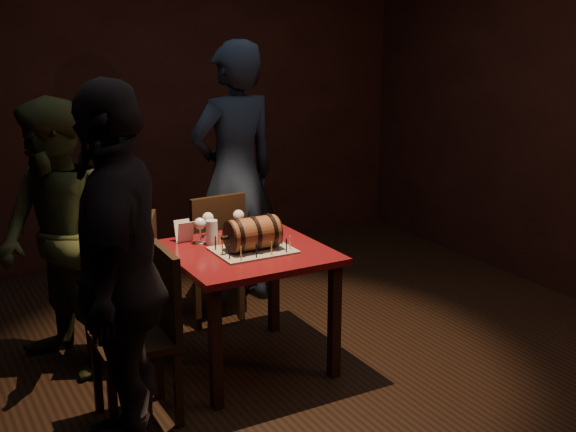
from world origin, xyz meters
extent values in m
plane|color=black|center=(0.00, 0.00, 0.00)|extent=(5.00, 5.00, 0.00)
cube|color=black|center=(0.00, 2.50, 1.40)|extent=(5.00, 0.04, 2.80)
cube|color=#510D12|center=(-0.18, 0.15, 0.73)|extent=(0.90, 0.90, 0.04)
cube|color=black|center=(-0.56, -0.23, 0.35)|extent=(0.06, 0.06, 0.71)
cube|color=black|center=(0.20, -0.23, 0.35)|extent=(0.06, 0.06, 0.71)
cube|color=black|center=(-0.56, 0.53, 0.35)|extent=(0.06, 0.06, 0.71)
cube|color=black|center=(0.20, 0.53, 0.35)|extent=(0.06, 0.06, 0.71)
cube|color=gray|center=(-0.17, 0.10, 0.76)|extent=(0.45, 0.35, 0.01)
cylinder|color=brown|center=(-0.17, 0.10, 0.86)|extent=(0.29, 0.19, 0.19)
cylinder|color=black|center=(-0.27, 0.10, 0.86)|extent=(0.02, 0.21, 0.21)
cylinder|color=black|center=(-0.17, 0.10, 0.86)|extent=(0.02, 0.21, 0.21)
cylinder|color=black|center=(-0.06, 0.10, 0.86)|extent=(0.02, 0.21, 0.21)
cylinder|color=black|center=(-0.32, 0.10, 0.86)|extent=(0.01, 0.18, 0.18)
cylinder|color=black|center=(-0.02, 0.10, 0.86)|extent=(0.01, 0.18, 0.18)
cylinder|color=black|center=(-0.34, 0.10, 0.86)|extent=(0.04, 0.02, 0.02)
sphere|color=black|center=(-0.36, 0.10, 0.86)|extent=(0.03, 0.03, 0.03)
cylinder|color=#DFD285|center=(-0.31, -0.04, 0.80)|extent=(0.01, 0.01, 0.08)
cylinder|color=black|center=(-0.31, -0.04, 0.85)|extent=(0.00, 0.00, 0.01)
cylinder|color=black|center=(-0.22, -0.04, 0.80)|extent=(0.01, 0.01, 0.08)
cylinder|color=black|center=(-0.22, -0.04, 0.85)|extent=(0.00, 0.00, 0.01)
cylinder|color=#DFD285|center=(-0.12, -0.04, 0.80)|extent=(0.01, 0.01, 0.08)
cylinder|color=black|center=(-0.12, -0.04, 0.85)|extent=(0.00, 0.00, 0.01)
cylinder|color=black|center=(-0.02, -0.04, 0.80)|extent=(0.01, 0.01, 0.08)
cylinder|color=black|center=(-0.02, -0.04, 0.85)|extent=(0.00, 0.00, 0.01)
cylinder|color=#DFD285|center=(0.03, 0.01, 0.80)|extent=(0.01, 0.01, 0.08)
cylinder|color=black|center=(0.03, 0.01, 0.85)|extent=(0.00, 0.00, 0.01)
cylinder|color=black|center=(0.03, 0.10, 0.80)|extent=(0.01, 0.01, 0.08)
cylinder|color=black|center=(0.03, 0.10, 0.85)|extent=(0.00, 0.00, 0.01)
cylinder|color=#DFD285|center=(0.03, 0.20, 0.80)|extent=(0.01, 0.01, 0.08)
cylinder|color=black|center=(0.03, 0.20, 0.85)|extent=(0.00, 0.00, 0.01)
cylinder|color=black|center=(-0.02, 0.25, 0.80)|extent=(0.01, 0.01, 0.08)
cylinder|color=black|center=(-0.02, 0.25, 0.85)|extent=(0.00, 0.00, 0.01)
cylinder|color=#DFD285|center=(-0.12, 0.25, 0.80)|extent=(0.01, 0.01, 0.08)
cylinder|color=black|center=(-0.12, 0.25, 0.85)|extent=(0.00, 0.00, 0.01)
cylinder|color=black|center=(-0.22, 0.25, 0.80)|extent=(0.01, 0.01, 0.08)
cylinder|color=black|center=(-0.22, 0.25, 0.85)|extent=(0.00, 0.00, 0.01)
cylinder|color=#DFD285|center=(-0.31, 0.25, 0.80)|extent=(0.01, 0.01, 0.08)
cylinder|color=black|center=(-0.31, 0.25, 0.85)|extent=(0.00, 0.00, 0.01)
cylinder|color=black|center=(-0.36, 0.20, 0.80)|extent=(0.01, 0.01, 0.08)
cylinder|color=black|center=(-0.36, 0.20, 0.85)|extent=(0.00, 0.00, 0.01)
cylinder|color=#DFD285|center=(-0.36, 0.10, 0.80)|extent=(0.01, 0.01, 0.08)
cylinder|color=black|center=(-0.36, 0.10, 0.85)|extent=(0.00, 0.00, 0.01)
cylinder|color=black|center=(-0.36, 0.01, 0.80)|extent=(0.01, 0.01, 0.08)
cylinder|color=black|center=(-0.36, 0.01, 0.85)|extent=(0.00, 0.00, 0.01)
cylinder|color=silver|center=(-0.38, 0.40, 0.75)|extent=(0.06, 0.06, 0.01)
cylinder|color=silver|center=(-0.38, 0.40, 0.80)|extent=(0.01, 0.01, 0.09)
sphere|color=silver|center=(-0.38, 0.40, 0.88)|extent=(0.07, 0.07, 0.07)
sphere|color=#591114|center=(-0.38, 0.40, 0.87)|extent=(0.05, 0.05, 0.05)
cylinder|color=silver|center=(-0.28, 0.50, 0.75)|extent=(0.06, 0.06, 0.01)
cylinder|color=silver|center=(-0.28, 0.50, 0.80)|extent=(0.01, 0.01, 0.09)
sphere|color=silver|center=(-0.28, 0.50, 0.88)|extent=(0.07, 0.07, 0.07)
cylinder|color=silver|center=(-0.09, 0.46, 0.75)|extent=(0.06, 0.06, 0.01)
cylinder|color=silver|center=(-0.09, 0.46, 0.80)|extent=(0.01, 0.01, 0.09)
sphere|color=silver|center=(-0.09, 0.46, 0.88)|extent=(0.07, 0.07, 0.07)
sphere|color=#BF594C|center=(-0.09, 0.46, 0.87)|extent=(0.05, 0.05, 0.05)
cylinder|color=silver|center=(-0.32, 0.35, 0.82)|extent=(0.07, 0.07, 0.15)
cylinder|color=#9E5414|center=(-0.32, 0.35, 0.81)|extent=(0.06, 0.06, 0.11)
cylinder|color=white|center=(-0.32, 0.35, 0.87)|extent=(0.06, 0.06, 0.02)
cube|color=black|center=(-0.10, 0.97, 0.45)|extent=(0.42, 0.42, 0.04)
cube|color=black|center=(0.06, 1.15, 0.21)|extent=(0.04, 0.04, 0.43)
cube|color=black|center=(-0.28, 1.13, 0.21)|extent=(0.04, 0.04, 0.43)
cube|color=black|center=(0.08, 0.81, 0.21)|extent=(0.04, 0.04, 0.43)
cube|color=black|center=(-0.25, 0.79, 0.21)|extent=(0.04, 0.04, 0.43)
cube|color=black|center=(-0.08, 0.79, 0.70)|extent=(0.40, 0.07, 0.46)
cube|color=black|center=(-0.83, 0.56, 0.45)|extent=(0.53, 0.53, 0.04)
cube|color=black|center=(-0.91, 0.79, 0.21)|extent=(0.04, 0.04, 0.43)
cube|color=black|center=(-1.05, 0.48, 0.21)|extent=(0.04, 0.04, 0.43)
cube|color=black|center=(-0.60, 0.65, 0.21)|extent=(0.04, 0.04, 0.43)
cube|color=black|center=(-0.74, 0.34, 0.21)|extent=(0.04, 0.04, 0.43)
cube|color=black|center=(-0.66, 0.49, 0.70)|extent=(0.20, 0.38, 0.46)
cube|color=black|center=(-0.97, -0.13, 0.45)|extent=(0.41, 0.41, 0.04)
cube|color=black|center=(-1.14, 0.05, 0.21)|extent=(0.04, 0.04, 0.43)
cube|color=black|center=(-1.15, -0.29, 0.21)|extent=(0.04, 0.04, 0.43)
cube|color=black|center=(-0.80, 0.04, 0.21)|extent=(0.04, 0.04, 0.43)
cube|color=black|center=(-0.81, -0.30, 0.21)|extent=(0.04, 0.04, 0.43)
cube|color=black|center=(-0.79, -0.13, 0.70)|extent=(0.05, 0.40, 0.46)
imported|color=#17202F|center=(0.21, 1.15, 0.97)|extent=(0.76, 0.55, 1.94)
imported|color=#3A4422|center=(-1.17, 0.64, 0.83)|extent=(0.86, 0.97, 1.65)
imported|color=black|center=(-1.12, -0.45, 0.92)|extent=(0.86, 1.16, 1.83)
camera|label=1|loc=(-1.96, -3.53, 2.05)|focal=45.00mm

